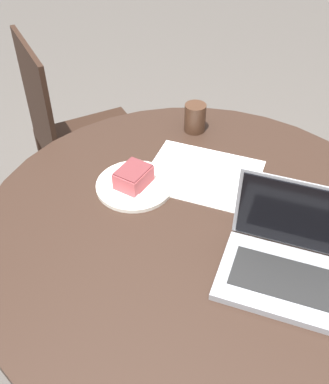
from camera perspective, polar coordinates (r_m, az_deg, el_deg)
name	(u,v)px	position (r m, az deg, el deg)	size (l,w,h in m)	color
ground_plane	(187,360)	(1.77, 2.93, -20.58)	(12.00, 12.00, 0.00)	#4C4742
dining_table	(195,255)	(1.28, 3.83, -8.04)	(1.15, 1.15, 0.73)	black
chair	(78,143)	(1.91, -10.88, 6.18)	(0.58, 0.58, 0.93)	black
paper_document	(203,175)	(1.32, 4.89, 2.21)	(0.35, 0.29, 0.00)	white
plate	(135,185)	(1.28, -3.81, 0.86)	(0.22, 0.22, 0.01)	silver
cake_slice	(133,177)	(1.25, -3.97, 1.94)	(0.08, 0.10, 0.05)	#B74C51
fork	(136,174)	(1.30, -3.59, 2.24)	(0.11, 0.16, 0.00)	silver
coffee_glass	(195,118)	(1.49, 3.90, 9.40)	(0.07, 0.07, 0.09)	#3D2619
laptop	(292,264)	(1.07, 15.87, -8.76)	(0.34, 0.25, 0.21)	gray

